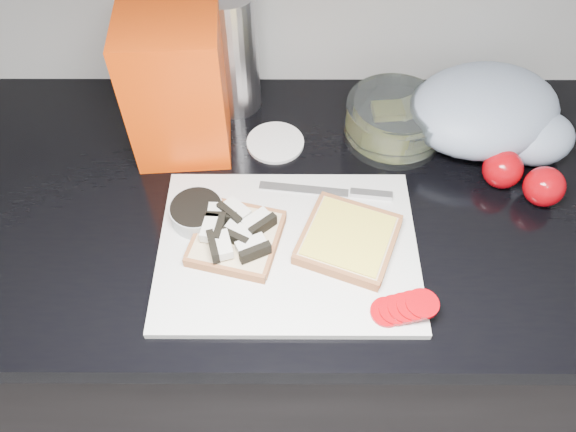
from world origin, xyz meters
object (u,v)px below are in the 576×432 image
object	(u,v)px
cutting_board	(288,249)
steel_canister	(232,53)
glass_bowl	(394,121)
bread_bag	(177,88)

from	to	relation	value
cutting_board	steel_canister	distance (m)	0.38
cutting_board	glass_bowl	xyz separation A→B (m)	(0.19, 0.26, 0.03)
glass_bowl	steel_canister	world-z (taller)	steel_canister
cutting_board	glass_bowl	distance (m)	0.32
bread_bag	steel_canister	bearing A→B (deg)	48.07
glass_bowl	bread_bag	distance (m)	0.39
cutting_board	bread_bag	xyz separation A→B (m)	(-0.18, 0.24, 0.12)
cutting_board	bread_bag	world-z (taller)	bread_bag
cutting_board	steel_canister	xyz separation A→B (m)	(-0.10, 0.35, 0.11)
cutting_board	glass_bowl	size ratio (longest dim) A/B	2.25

